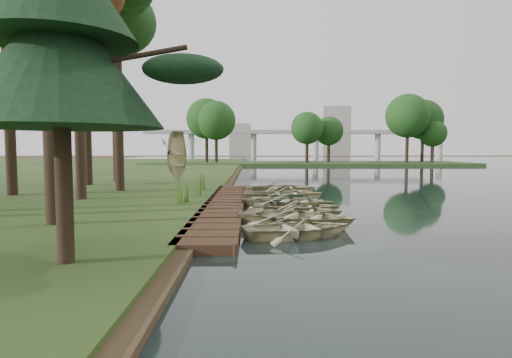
{
  "coord_description": "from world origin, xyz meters",
  "views": [
    {
      "loc": [
        -0.45,
        -17.63,
        2.49
      ],
      "look_at": [
        -0.29,
        1.62,
        1.14
      ],
      "focal_mm": 30.0,
      "sensor_mm": 36.0,
      "label": 1
    }
  ],
  "objects_px": {
    "boardwalk": "(225,206)",
    "stored_rowboat": "(177,177)",
    "rowboat_2": "(296,209)",
    "pine_tree": "(59,17)",
    "rowboat_0": "(297,226)",
    "rowboat_1": "(297,215)"
  },
  "relations": [
    {
      "from": "rowboat_0",
      "to": "rowboat_2",
      "type": "xyz_separation_m",
      "value": [
        0.29,
        3.16,
        0.02
      ]
    },
    {
      "from": "boardwalk",
      "to": "rowboat_1",
      "type": "bearing_deg",
      "value": -59.81
    },
    {
      "from": "rowboat_2",
      "to": "pine_tree",
      "type": "relative_size",
      "value": 0.42
    },
    {
      "from": "pine_tree",
      "to": "boardwalk",
      "type": "bearing_deg",
      "value": 75.43
    },
    {
      "from": "rowboat_2",
      "to": "stored_rowboat",
      "type": "distance_m",
      "value": 14.43
    },
    {
      "from": "boardwalk",
      "to": "stored_rowboat",
      "type": "height_order",
      "value": "stored_rowboat"
    },
    {
      "from": "rowboat_2",
      "to": "stored_rowboat",
      "type": "xyz_separation_m",
      "value": [
        -6.42,
        12.92,
        0.26
      ]
    },
    {
      "from": "pine_tree",
      "to": "rowboat_2",
      "type": "bearing_deg",
      "value": 52.52
    },
    {
      "from": "boardwalk",
      "to": "rowboat_2",
      "type": "relative_size",
      "value": 4.99
    },
    {
      "from": "boardwalk",
      "to": "stored_rowboat",
      "type": "bearing_deg",
      "value": 110.13
    },
    {
      "from": "rowboat_2",
      "to": "stored_rowboat",
      "type": "height_order",
      "value": "stored_rowboat"
    },
    {
      "from": "rowboat_0",
      "to": "rowboat_1",
      "type": "distance_m",
      "value": 1.55
    },
    {
      "from": "rowboat_1",
      "to": "rowboat_2",
      "type": "bearing_deg",
      "value": 18.66
    },
    {
      "from": "boardwalk",
      "to": "pine_tree",
      "type": "xyz_separation_m",
      "value": [
        -2.46,
        -9.46,
        4.79
      ]
    },
    {
      "from": "boardwalk",
      "to": "pine_tree",
      "type": "relative_size",
      "value": 2.08
    },
    {
      "from": "rowboat_0",
      "to": "boardwalk",
      "type": "bearing_deg",
      "value": 8.59
    },
    {
      "from": "boardwalk",
      "to": "rowboat_0",
      "type": "xyz_separation_m",
      "value": [
        2.4,
        -5.9,
        0.22
      ]
    },
    {
      "from": "stored_rowboat",
      "to": "pine_tree",
      "type": "bearing_deg",
      "value": -141.34
    },
    {
      "from": "rowboat_2",
      "to": "boardwalk",
      "type": "bearing_deg",
      "value": 57.37
    },
    {
      "from": "rowboat_2",
      "to": "pine_tree",
      "type": "xyz_separation_m",
      "value": [
        -5.15,
        -6.71,
        4.56
      ]
    },
    {
      "from": "rowboat_1",
      "to": "pine_tree",
      "type": "height_order",
      "value": "pine_tree"
    },
    {
      "from": "rowboat_1",
      "to": "stored_rowboat",
      "type": "distance_m",
      "value": 15.83
    }
  ]
}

